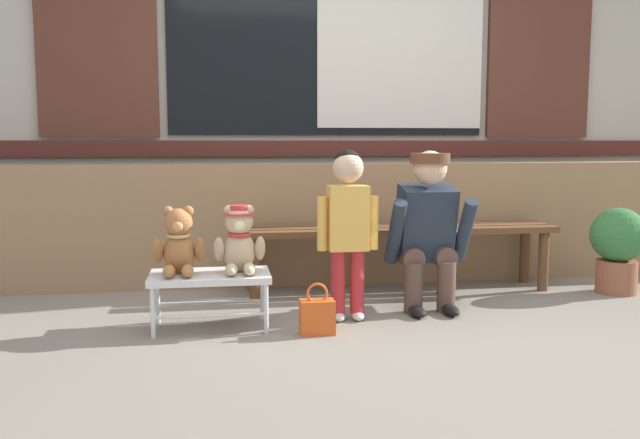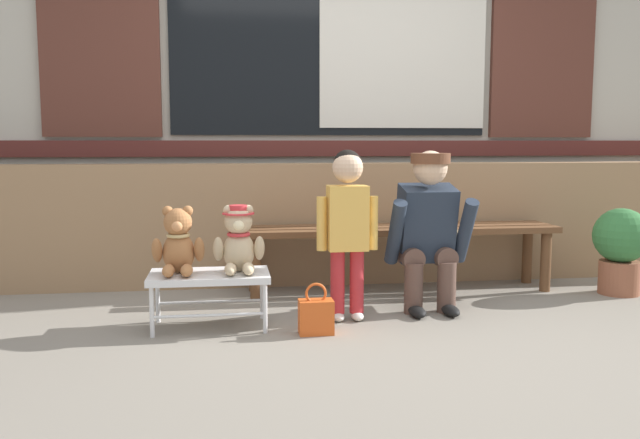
% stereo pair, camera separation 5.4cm
% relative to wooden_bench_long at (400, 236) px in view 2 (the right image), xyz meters
% --- Properties ---
extents(ground_plane, '(60.00, 60.00, 0.00)m').
position_rel_wooden_bench_long_xyz_m(ground_plane, '(-0.35, -1.06, -0.37)').
color(ground_plane, gray).
extents(brick_low_wall, '(7.54, 0.25, 0.85)m').
position_rel_wooden_bench_long_xyz_m(brick_low_wall, '(-0.35, 0.37, 0.05)').
color(brick_low_wall, '#997551').
rests_on(brick_low_wall, ground).
extents(shop_facade, '(7.70, 0.26, 3.28)m').
position_rel_wooden_bench_long_xyz_m(shop_facade, '(-0.34, 0.88, 1.28)').
color(shop_facade, '#B7B2A3').
rests_on(shop_facade, ground).
extents(wooden_bench_long, '(2.10, 0.40, 0.44)m').
position_rel_wooden_bench_long_xyz_m(wooden_bench_long, '(0.00, 0.00, 0.00)').
color(wooden_bench_long, brown).
rests_on(wooden_bench_long, ground).
extents(small_display_bench, '(0.64, 0.36, 0.30)m').
position_rel_wooden_bench_long_xyz_m(small_display_bench, '(-1.24, -0.72, -0.11)').
color(small_display_bench, silver).
rests_on(small_display_bench, ground).
extents(teddy_bear_plain, '(0.28, 0.26, 0.36)m').
position_rel_wooden_bench_long_xyz_m(teddy_bear_plain, '(-1.40, -0.72, 0.09)').
color(teddy_bear_plain, '#A86B3D').
rests_on(teddy_bear_plain, small_display_bench).
extents(teddy_bear_with_hat, '(0.28, 0.27, 0.36)m').
position_rel_wooden_bench_long_xyz_m(teddy_bear_with_hat, '(-1.08, -0.72, 0.10)').
color(teddy_bear_with_hat, '#CCB289').
rests_on(teddy_bear_with_hat, small_display_bench).
extents(child_standing, '(0.35, 0.18, 0.96)m').
position_rel_wooden_bench_long_xyz_m(child_standing, '(-0.48, -0.67, 0.22)').
color(child_standing, '#B7282D').
rests_on(child_standing, ground).
extents(adult_crouching, '(0.50, 0.49, 0.95)m').
position_rel_wooden_bench_long_xyz_m(adult_crouching, '(0.04, -0.50, 0.11)').
color(adult_crouching, brown).
rests_on(adult_crouching, ground).
extents(handbag_on_ground, '(0.18, 0.11, 0.27)m').
position_rel_wooden_bench_long_xyz_m(handbag_on_ground, '(-0.69, -0.93, -0.28)').
color(handbag_on_ground, '#DB561E').
rests_on(handbag_on_ground, ground).
extents(potted_plant, '(0.36, 0.36, 0.57)m').
position_rel_wooden_bench_long_xyz_m(potted_plant, '(1.42, -0.28, -0.05)').
color(potted_plant, brown).
rests_on(potted_plant, ground).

